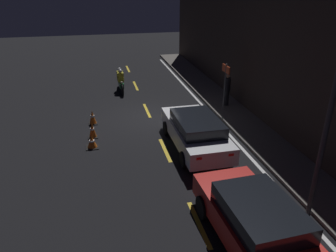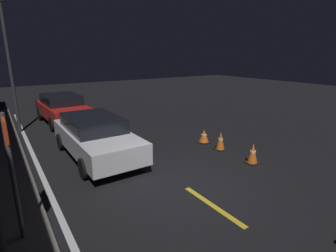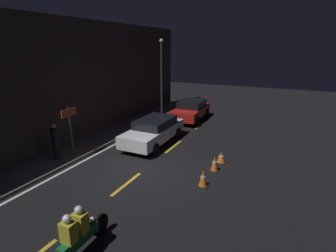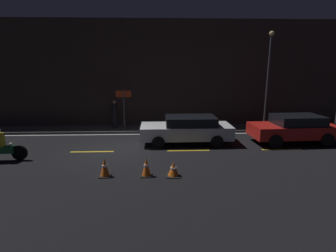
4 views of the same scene
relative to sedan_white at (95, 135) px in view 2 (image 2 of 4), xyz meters
name	(u,v)px [view 2 (image 2 of 4)]	position (x,y,z in m)	size (l,w,h in m)	color
ground_plane	(187,188)	(-3.56, -1.24, -0.75)	(56.00, 56.00, 0.00)	black
raised_curb	(0,250)	(-3.56, 2.99, -0.69)	(28.00, 1.77, 0.12)	#605B56
lane_dash_c	(213,205)	(-4.56, -1.24, -0.75)	(2.00, 0.14, 0.01)	gold
lane_dash_d	(130,149)	(-0.06, -1.24, -0.75)	(2.00, 0.14, 0.01)	gold
lane_dash_e	(92,124)	(4.44, -1.24, -0.75)	(2.00, 0.14, 0.01)	gold
lane_solid_kerb	(66,230)	(-3.56, 1.86, -0.75)	(25.20, 0.14, 0.01)	silver
sedan_white	(95,135)	(0.00, 0.00, 0.00)	(4.60, 1.95, 1.40)	silver
taxi_red	(63,108)	(5.50, -0.13, 0.03)	(4.32, 2.08, 1.43)	red
traffic_cone_near	(253,153)	(-3.41, -4.04, -0.42)	(0.43, 0.43, 0.69)	black
traffic_cone_mid	(220,141)	(-1.91, -4.07, -0.41)	(0.42, 0.42, 0.70)	black
traffic_cone_far	(204,136)	(-0.94, -4.11, -0.50)	(0.52, 0.52, 0.53)	black
shop_sign	(9,153)	(-3.50, 2.60, 1.05)	(0.90, 0.08, 2.40)	#4C4C51
street_lamp	(9,59)	(4.81, 1.96, 2.48)	(0.28, 0.28, 5.76)	#333338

